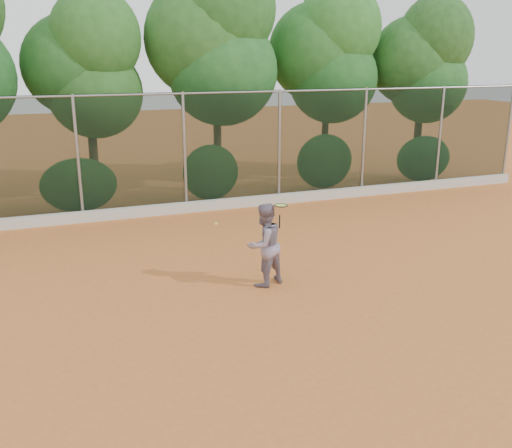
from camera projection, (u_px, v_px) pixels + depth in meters
name	position (u px, v px, depth m)	size (l,w,h in m)	color
ground	(274.00, 301.00, 10.88)	(80.00, 80.00, 0.00)	#C46C2E
concrete_curb	(188.00, 207.00, 16.96)	(24.00, 0.20, 0.30)	beige
tennis_player	(264.00, 245.00, 11.41)	(0.83, 0.65, 1.70)	gray
chainlink_fence	(185.00, 149.00, 16.64)	(24.09, 0.09, 3.50)	black
foliage_backdrop	(149.00, 58.00, 17.51)	(23.70, 3.63, 7.55)	#422A19
tennis_racket	(281.00, 207.00, 11.14)	(0.27, 0.27, 0.50)	black
tennis_ball_in_flight	(216.00, 224.00, 10.35)	(0.06, 0.06, 0.06)	yellow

